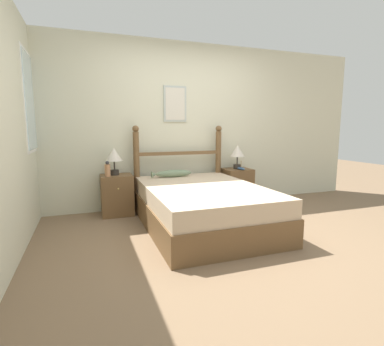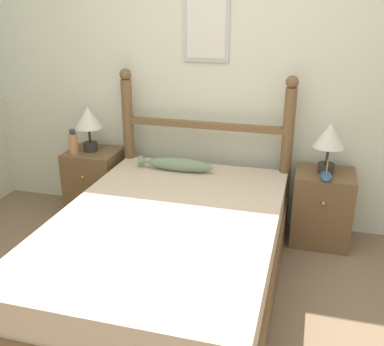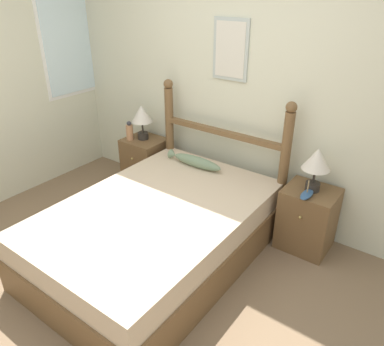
% 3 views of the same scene
% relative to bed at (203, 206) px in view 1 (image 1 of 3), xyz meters
% --- Properties ---
extents(ground_plane, '(16.00, 16.00, 0.00)m').
position_rel_bed_xyz_m(ground_plane, '(0.11, -0.57, -0.26)').
color(ground_plane, '#7A6047').
extents(wall_back, '(6.40, 0.08, 2.55)m').
position_rel_bed_xyz_m(wall_back, '(0.10, 1.16, 1.02)').
color(wall_back, beige).
rests_on(wall_back, ground_plane).
extents(bed, '(1.41, 2.07, 0.52)m').
position_rel_bed_xyz_m(bed, '(0.00, 0.00, 0.00)').
color(bed, brown).
rests_on(bed, ground_plane).
extents(headboard, '(1.42, 0.10, 1.28)m').
position_rel_bed_xyz_m(headboard, '(-0.00, 0.99, 0.43)').
color(headboard, brown).
rests_on(headboard, ground_plane).
extents(nightstand_left, '(0.44, 0.41, 0.58)m').
position_rel_bed_xyz_m(nightstand_left, '(-0.97, 0.90, 0.03)').
color(nightstand_left, brown).
rests_on(nightstand_left, ground_plane).
extents(nightstand_right, '(0.44, 0.41, 0.58)m').
position_rel_bed_xyz_m(nightstand_right, '(0.97, 0.90, 0.03)').
color(nightstand_right, brown).
rests_on(nightstand_right, ground_plane).
extents(table_lamp_left, '(0.23, 0.23, 0.39)m').
position_rel_bed_xyz_m(table_lamp_left, '(-0.99, 0.91, 0.59)').
color(table_lamp_left, '#2D2823').
rests_on(table_lamp_left, nightstand_left).
extents(table_lamp_right, '(0.23, 0.23, 0.39)m').
position_rel_bed_xyz_m(table_lamp_right, '(0.96, 0.91, 0.59)').
color(table_lamp_right, '#2D2823').
rests_on(table_lamp_right, nightstand_right).
extents(bottle, '(0.08, 0.08, 0.22)m').
position_rel_bed_xyz_m(bottle, '(-1.09, 0.81, 0.42)').
color(bottle, tan).
rests_on(bottle, nightstand_left).
extents(model_boat, '(0.08, 0.21, 0.15)m').
position_rel_bed_xyz_m(model_boat, '(0.97, 0.78, 0.34)').
color(model_boat, '#335684').
rests_on(model_boat, nightstand_right).
extents(fish_pillow, '(0.61, 0.11, 0.11)m').
position_rel_bed_xyz_m(fish_pillow, '(-0.18, 0.78, 0.32)').
color(fish_pillow, gray).
rests_on(fish_pillow, bed).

